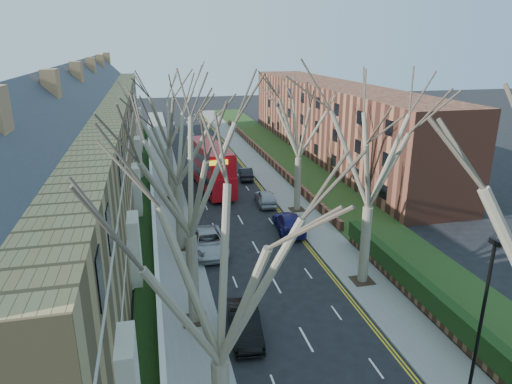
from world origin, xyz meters
TOP-DOWN VIEW (x-y plane):
  - ground at (0.00, 0.00)m, footprint 240.00×240.00m
  - pavement_left at (-6.00, 39.00)m, footprint 3.00×102.00m
  - pavement_right at (6.00, 39.00)m, footprint 3.00×102.00m
  - terrace_left at (-13.65, 31.00)m, footprint 9.70×78.00m
  - flats_right at (17.46, 43.00)m, footprint 13.97×54.00m
  - wall_hedge_right at (7.70, 2.00)m, footprint 0.70×24.00m
  - front_wall_left at (-7.65, 31.00)m, footprint 0.30×78.00m
  - grass_verge_right at (10.50, 39.00)m, footprint 6.00×102.00m
  - lamp_post at (5.00, -3.50)m, footprint 0.18×0.50m
  - tree_left_near at (-5.70, -4.00)m, footprint 9.80×9.80m
  - tree_left_mid at (-5.70, 6.00)m, footprint 10.50×10.50m
  - tree_left_far at (-5.70, 16.00)m, footprint 10.15×10.15m
  - tree_left_dist at (-5.70, 28.00)m, footprint 10.50×10.50m
  - tree_right_mid at (5.70, 8.00)m, footprint 10.50×10.50m
  - tree_right_far at (5.70, 22.00)m, footprint 10.15×10.15m
  - double_decker_bus at (-1.24, 30.85)m, footprint 3.72×11.70m
  - car_left_mid at (-3.16, 4.09)m, footprint 1.93×4.63m
  - car_left_far at (-3.70, 15.13)m, footprint 2.69×5.69m
  - car_right_near at (3.51, 17.50)m, footprint 2.69×5.56m
  - car_right_mid at (3.24, 24.39)m, footprint 2.09×4.47m
  - car_right_far at (3.17, 33.57)m, footprint 1.89×4.31m

SIDE VIEW (x-z plane):
  - ground at x=0.00m, z-range 0.00..0.00m
  - pavement_left at x=-6.00m, z-range 0.00..0.12m
  - pavement_right at x=6.00m, z-range 0.00..0.12m
  - grass_verge_right at x=10.50m, z-range 0.12..0.18m
  - front_wall_left at x=-7.65m, z-range 0.12..1.12m
  - car_right_far at x=3.17m, z-range 0.00..1.38m
  - car_right_mid at x=3.24m, z-range 0.00..1.48m
  - car_left_mid at x=-3.16m, z-range 0.00..1.49m
  - car_right_near at x=3.51m, z-range 0.00..1.56m
  - car_left_far at x=-3.70m, z-range 0.00..1.57m
  - wall_hedge_right at x=7.70m, z-range 0.22..2.02m
  - double_decker_bus at x=-1.24m, z-range -0.03..4.76m
  - lamp_post at x=5.00m, z-range 0.51..8.62m
  - flats_right at x=17.46m, z-range -0.02..9.98m
  - terrace_left at x=-13.65m, z-range -1.27..12.33m
  - tree_left_near at x=-5.70m, z-range 2.06..15.79m
  - tree_left_far at x=-5.70m, z-range 2.13..16.35m
  - tree_right_far at x=5.70m, z-range 2.13..16.35m
  - tree_left_mid at x=-5.70m, z-range 2.20..16.91m
  - tree_right_mid at x=5.70m, z-range 2.20..16.91m
  - tree_left_dist at x=-5.70m, z-range 2.20..16.91m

